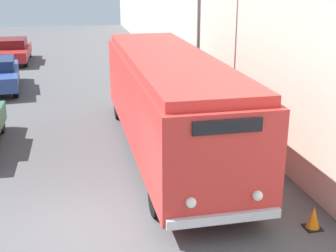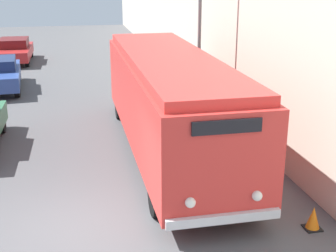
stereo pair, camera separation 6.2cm
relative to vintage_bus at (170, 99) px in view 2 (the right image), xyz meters
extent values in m
plane|color=#4C4C4F|center=(-3.09, -4.08, -1.71)|extent=(80.00, 80.00, 0.00)
cube|color=beige|center=(2.94, 5.92, 2.09)|extent=(0.30, 60.00, 7.60)
cylinder|color=black|center=(-1.12, -3.79, -1.26)|extent=(0.28, 0.90, 0.90)
cylinder|color=black|center=(1.12, -3.79, -1.26)|extent=(0.28, 0.90, 0.90)
cylinder|color=black|center=(-1.12, 3.81, -1.26)|extent=(0.28, 0.90, 0.90)
cylinder|color=black|center=(1.12, 3.81, -1.26)|extent=(0.28, 0.90, 0.90)
cube|color=red|center=(0.00, 0.01, -0.09)|extent=(2.56, 10.40, 2.34)
cube|color=red|center=(0.00, 0.01, 1.20)|extent=(2.36, 9.98, 0.24)
cube|color=silver|center=(0.00, -5.25, -1.14)|extent=(2.43, 0.12, 0.20)
sphere|color=white|center=(-0.70, -5.22, -0.71)|extent=(0.22, 0.22, 0.22)
sphere|color=white|center=(0.70, -5.22, -0.71)|extent=(0.22, 0.22, 0.22)
cube|color=black|center=(0.00, -5.21, 0.83)|extent=(1.41, 0.06, 0.28)
cylinder|color=#595E60|center=(1.61, 2.56, 2.00)|extent=(0.12, 0.12, 7.41)
cylinder|color=black|center=(-5.32, 2.99, -1.39)|extent=(0.22, 0.63, 0.63)
cylinder|color=black|center=(-5.23, 7.84, -1.37)|extent=(0.22, 0.68, 0.68)
cylinder|color=black|center=(-5.47, 11.10, -1.37)|extent=(0.22, 0.68, 0.68)
cylinder|color=black|center=(-5.30, 14.88, -1.39)|extent=(0.22, 0.63, 0.63)
cylinder|color=black|center=(-6.93, 18.11, -1.39)|extent=(0.22, 0.63, 0.63)
cylinder|color=black|center=(-5.27, 18.10, -1.39)|extent=(0.22, 0.63, 0.63)
cube|color=#A52323|center=(-6.11, 16.50, -1.10)|extent=(1.95, 4.63, 0.60)
cube|color=#5B1313|center=(-6.11, 16.61, -0.54)|extent=(1.65, 2.09, 0.52)
cube|color=black|center=(2.10, -5.11, -1.69)|extent=(0.36, 0.36, 0.03)
cone|color=orange|center=(2.10, -5.11, -1.43)|extent=(0.30, 0.30, 0.49)
camera|label=1|loc=(-2.93, -13.25, 3.68)|focal=50.00mm
camera|label=2|loc=(-2.87, -13.26, 3.68)|focal=50.00mm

